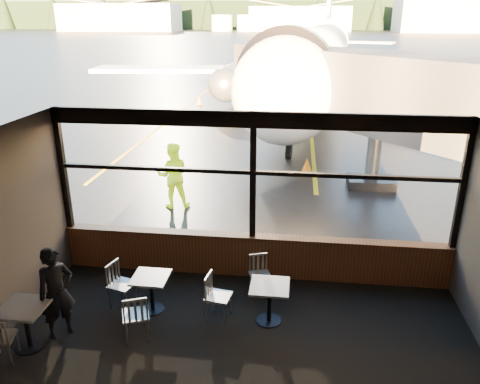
% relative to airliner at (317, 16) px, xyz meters
% --- Properties ---
extents(ground_plane, '(520.00, 520.00, 0.00)m').
position_rel_airliner_xyz_m(ground_plane, '(-1.67, 99.69, -5.22)').
color(ground_plane, black).
rests_on(ground_plane, ground).
extents(carpet_floor, '(8.00, 6.00, 0.01)m').
position_rel_airliner_xyz_m(carpet_floor, '(-1.67, -23.31, -5.21)').
color(carpet_floor, black).
rests_on(carpet_floor, ground).
extents(ceiling, '(8.00, 6.00, 0.04)m').
position_rel_airliner_xyz_m(ceiling, '(-1.67, -23.31, -1.72)').
color(ceiling, '#38332D').
rests_on(ceiling, ground).
extents(window_sill, '(8.00, 0.28, 0.90)m').
position_rel_airliner_xyz_m(window_sill, '(-1.67, -20.31, -4.77)').
color(window_sill, '#58301A').
rests_on(window_sill, ground).
extents(window_header, '(8.00, 0.18, 0.30)m').
position_rel_airliner_xyz_m(window_header, '(-1.67, -20.31, -1.87)').
color(window_header, black).
rests_on(window_header, ground).
extents(mullion_left, '(0.12, 0.12, 2.60)m').
position_rel_airliner_xyz_m(mullion_left, '(-5.62, -20.31, -3.02)').
color(mullion_left, black).
rests_on(mullion_left, ground).
extents(mullion_centre, '(0.12, 0.12, 2.60)m').
position_rel_airliner_xyz_m(mullion_centre, '(-1.67, -20.31, -3.02)').
color(mullion_centre, black).
rests_on(mullion_centre, ground).
extents(mullion_right, '(0.12, 0.12, 2.60)m').
position_rel_airliner_xyz_m(mullion_right, '(2.28, -20.31, -3.02)').
color(mullion_right, black).
rests_on(mullion_right, ground).
extents(window_transom, '(8.00, 0.10, 0.08)m').
position_rel_airliner_xyz_m(window_transom, '(-1.67, -20.31, -2.92)').
color(window_transom, black).
rests_on(window_transom, ground).
extents(airliner, '(31.70, 36.80, 10.43)m').
position_rel_airliner_xyz_m(airliner, '(0.00, 0.00, 0.00)').
color(airliner, white).
rests_on(airliner, ground_plane).
extents(jet_bridge, '(8.83, 10.79, 4.71)m').
position_rel_airliner_xyz_m(jet_bridge, '(1.93, -14.81, -2.86)').
color(jet_bridge, '#2C2C2F').
rests_on(jet_bridge, ground_plane).
extents(cafe_table_near, '(0.68, 0.68, 0.75)m').
position_rel_airliner_xyz_m(cafe_table_near, '(-1.21, -21.88, -4.84)').
color(cafe_table_near, '#A7A39A').
rests_on(cafe_table_near, carpet_floor).
extents(cafe_table_mid, '(0.65, 0.65, 0.72)m').
position_rel_airliner_xyz_m(cafe_table_mid, '(-3.39, -21.80, -4.86)').
color(cafe_table_mid, gray).
rests_on(cafe_table_mid, carpet_floor).
extents(cafe_table_left, '(0.72, 0.72, 0.79)m').
position_rel_airliner_xyz_m(cafe_table_left, '(-5.11, -23.07, -4.82)').
color(cafe_table_left, '#A8A39B').
rests_on(cafe_table_left, carpet_floor).
extents(chair_near_w, '(0.55, 0.55, 0.88)m').
position_rel_airliner_xyz_m(chair_near_w, '(-2.12, -21.89, -4.78)').
color(chair_near_w, beige).
rests_on(chair_near_w, carpet_floor).
extents(chair_near_n, '(0.57, 0.57, 0.82)m').
position_rel_airliner_xyz_m(chair_near_n, '(-1.44, -21.03, -4.81)').
color(chair_near_n, beige).
rests_on(chair_near_n, carpet_floor).
extents(chair_mid_s, '(0.64, 0.64, 0.90)m').
position_rel_airliner_xyz_m(chair_mid_s, '(-3.41, -22.62, -4.77)').
color(chair_mid_s, '#B0AA9F').
rests_on(chair_mid_s, carpet_floor).
extents(chair_mid_w, '(0.60, 0.60, 0.90)m').
position_rel_airliner_xyz_m(chair_mid_w, '(-3.97, -21.74, -4.77)').
color(chair_mid_w, '#ADA89C').
rests_on(chair_mid_w, carpet_floor).
extents(chair_left_s, '(0.54, 0.54, 0.84)m').
position_rel_airliner_xyz_m(chair_left_s, '(-5.34, -23.41, -4.80)').
color(chair_left_s, beige).
rests_on(chair_left_s, carpet_floor).
extents(passenger, '(0.70, 0.70, 1.64)m').
position_rel_airliner_xyz_m(passenger, '(-4.74, -22.67, -4.40)').
color(passenger, black).
rests_on(passenger, carpet_floor).
extents(ground_crew, '(1.05, 0.89, 1.89)m').
position_rel_airliner_xyz_m(ground_crew, '(-4.29, -16.73, -4.27)').
color(ground_crew, '#BFF219').
rests_on(ground_crew, ground_plane).
extents(cone_nose, '(0.40, 0.40, 0.56)m').
position_rel_airliner_xyz_m(cone_nose, '(-0.46, -13.20, -4.94)').
color(cone_nose, '#EC5F07').
rests_on(cone_nose, ground_plane).
extents(cone_wing, '(0.33, 0.33, 0.46)m').
position_rel_airliner_xyz_m(cone_wing, '(-7.04, -0.04, -4.99)').
color(cone_wing, orange).
rests_on(cone_wing, ground_plane).
extents(hangar_left, '(45.00, 18.00, 11.00)m').
position_rel_airliner_xyz_m(hangar_left, '(-71.67, 159.69, 0.28)').
color(hangar_left, silver).
rests_on(hangar_left, ground_plane).
extents(hangar_mid, '(38.00, 15.00, 10.00)m').
position_rel_airliner_xyz_m(hangar_mid, '(-1.67, 164.69, -0.22)').
color(hangar_mid, silver).
rests_on(hangar_mid, ground_plane).
extents(hangar_right, '(50.00, 20.00, 12.00)m').
position_rel_airliner_xyz_m(hangar_right, '(58.33, 157.69, 0.78)').
color(hangar_right, silver).
rests_on(hangar_right, ground_plane).
extents(fuel_tank_a, '(8.00, 8.00, 6.00)m').
position_rel_airliner_xyz_m(fuel_tank_a, '(-31.67, 161.69, -2.22)').
color(fuel_tank_a, silver).
rests_on(fuel_tank_a, ground_plane).
extents(fuel_tank_b, '(8.00, 8.00, 6.00)m').
position_rel_airliner_xyz_m(fuel_tank_b, '(-21.67, 161.69, -2.22)').
color(fuel_tank_b, silver).
rests_on(fuel_tank_b, ground_plane).
extents(fuel_tank_c, '(8.00, 8.00, 6.00)m').
position_rel_airliner_xyz_m(fuel_tank_c, '(-11.67, 161.69, -2.22)').
color(fuel_tank_c, silver).
rests_on(fuel_tank_c, ground_plane).
extents(treeline, '(360.00, 3.00, 12.00)m').
position_rel_airliner_xyz_m(treeline, '(-1.67, 189.69, 0.78)').
color(treeline, black).
rests_on(treeline, ground_plane).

